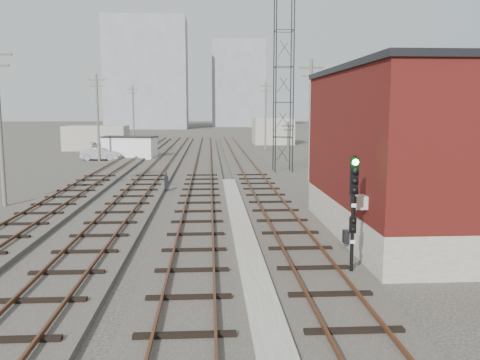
{
  "coord_description": "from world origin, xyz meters",
  "views": [
    {
      "loc": [
        -0.88,
        -9.02,
        5.45
      ],
      "look_at": [
        0.5,
        14.06,
        2.2
      ],
      "focal_mm": 38.0,
      "sensor_mm": 36.0,
      "label": 1
    }
  ],
  "objects": [
    {
      "name": "utility_pole_left_a",
      "position": [
        -12.5,
        20.0,
        4.8
      ],
      "size": [
        1.8,
        0.24,
        9.0
      ],
      "color": "#595147",
      "rests_on": "ground"
    },
    {
      "name": "track_left",
      "position": [
        -9.5,
        39.0,
        0.11
      ],
      "size": [
        3.2,
        90.0,
        0.39
      ],
      "color": "#332D28",
      "rests_on": "ground"
    },
    {
      "name": "brick_building",
      "position": [
        7.5,
        12.0,
        3.63
      ],
      "size": [
        6.54,
        12.2,
        7.22
      ],
      "color": "gray",
      "rests_on": "ground"
    },
    {
      "name": "car_silver",
      "position": [
        -12.52,
        45.75,
        0.67
      ],
      "size": [
        4.18,
        1.71,
        1.35
      ],
      "primitive_type": "imported",
      "rotation": [
        0.0,
        0.0,
        1.5
      ],
      "color": "#9B9CA2",
      "rests_on": "ground"
    },
    {
      "name": "car_grey",
      "position": [
        -13.87,
        56.81,
        0.62
      ],
      "size": [
        4.59,
        3.05,
        1.24
      ],
      "primitive_type": "imported",
      "rotation": [
        0.0,
        0.0,
        1.23
      ],
      "color": "gray",
      "rests_on": "ground"
    },
    {
      "name": "shed_right",
      "position": [
        9.0,
        70.0,
        2.0
      ],
      "size": [
        6.0,
        6.0,
        4.0
      ],
      "primitive_type": "cube",
      "color": "gray",
      "rests_on": "ground"
    },
    {
      "name": "shed_left",
      "position": [
        -16.0,
        60.0,
        1.6
      ],
      "size": [
        8.0,
        5.0,
        3.2
      ],
      "primitive_type": "cube",
      "color": "gray",
      "rests_on": "ground"
    },
    {
      "name": "site_trailer",
      "position": [
        -9.7,
        47.55,
        1.24
      ],
      "size": [
        6.23,
        3.68,
        2.46
      ],
      "rotation": [
        0.0,
        0.0,
        -0.21
      ],
      "color": "white",
      "rests_on": "ground"
    },
    {
      "name": "platform_curb",
      "position": [
        0.5,
        14.0,
        0.13
      ],
      "size": [
        0.9,
        28.0,
        0.26
      ],
      "primitive_type": "cube",
      "color": "gray",
      "rests_on": "ground"
    },
    {
      "name": "lattice_tower",
      "position": [
        5.5,
        35.0,
        7.5
      ],
      "size": [
        1.6,
        1.6,
        15.0
      ],
      "color": "black",
      "rests_on": "ground"
    },
    {
      "name": "utility_pole_left_b",
      "position": [
        -12.5,
        45.0,
        4.8
      ],
      "size": [
        1.8,
        0.24,
        9.0
      ],
      "color": "#595147",
      "rests_on": "ground"
    },
    {
      "name": "apartment_right",
      "position": [
        8.0,
        150.0,
        13.0
      ],
      "size": [
        16.0,
        12.0,
        26.0
      ],
      "primitive_type": "cube",
      "color": "gray",
      "rests_on": "ground"
    },
    {
      "name": "signal_mast",
      "position": [
        3.7,
        6.7,
        2.33
      ],
      "size": [
        0.4,
        0.41,
        3.98
      ],
      "color": "gray",
      "rests_on": "ground"
    },
    {
      "name": "track_right",
      "position": [
        2.5,
        39.0,
        0.11
      ],
      "size": [
        3.2,
        90.0,
        0.39
      ],
      "color": "#332D28",
      "rests_on": "ground"
    },
    {
      "name": "apartment_left",
      "position": [
        -18.0,
        135.0,
        15.0
      ],
      "size": [
        22.0,
        14.0,
        30.0
      ],
      "primitive_type": "cube",
      "color": "gray",
      "rests_on": "ground"
    },
    {
      "name": "car_red",
      "position": [
        -12.05,
        49.14,
        0.68
      ],
      "size": [
        4.23,
        3.34,
        1.35
      ],
      "primitive_type": "imported",
      "rotation": [
        0.0,
        0.0,
        1.06
      ],
      "color": "maroon",
      "rests_on": "ground"
    },
    {
      "name": "utility_pole_left_c",
      "position": [
        -12.5,
        70.0,
        4.8
      ],
      "size": [
        1.8,
        0.24,
        9.0
      ],
      "color": "#595147",
      "rests_on": "ground"
    },
    {
      "name": "switch_stand",
      "position": [
        -3.79,
        24.76,
        0.56
      ],
      "size": [
        0.3,
        0.3,
        1.19
      ],
      "rotation": [
        0.0,
        0.0,
        0.1
      ],
      "color": "black",
      "rests_on": "ground"
    },
    {
      "name": "track_mid_right",
      "position": [
        -1.5,
        39.0,
        0.11
      ],
      "size": [
        3.2,
        90.0,
        0.39
      ],
      "color": "#332D28",
      "rests_on": "ground"
    },
    {
      "name": "ground",
      "position": [
        0.0,
        60.0,
        0.0
      ],
      "size": [
        320.0,
        320.0,
        0.0
      ],
      "primitive_type": "plane",
      "color": "#282621",
      "rests_on": "ground"
    },
    {
      "name": "utility_pole_right_a",
      "position": [
        6.5,
        28.0,
        4.8
      ],
      "size": [
        1.8,
        0.24,
        9.0
      ],
      "color": "#595147",
      "rests_on": "ground"
    },
    {
      "name": "track_mid_left",
      "position": [
        -5.5,
        39.0,
        0.11
      ],
      "size": [
        3.2,
        90.0,
        0.39
      ],
      "color": "#332D28",
      "rests_on": "ground"
    },
    {
      "name": "utility_pole_right_b",
      "position": [
        6.5,
        58.0,
        4.8
      ],
      "size": [
        1.8,
        0.24,
        9.0
      ],
      "color": "#595147",
      "rests_on": "ground"
    }
  ]
}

